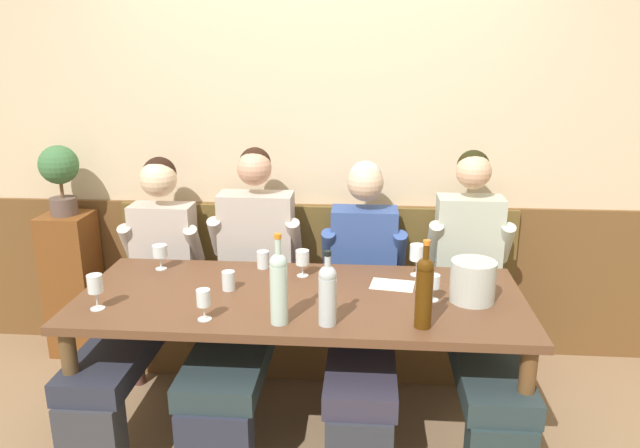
% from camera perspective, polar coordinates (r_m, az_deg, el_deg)
% --- Properties ---
extents(ground_plane, '(6.80, 6.80, 0.02)m').
position_cam_1_polar(ground_plane, '(3.14, -1.99, -20.27)').
color(ground_plane, '#8C6D4D').
rests_on(ground_plane, ground).
extents(room_wall_back, '(6.80, 0.08, 2.80)m').
position_cam_1_polar(room_wall_back, '(3.63, -0.27, 9.06)').
color(room_wall_back, beige).
rests_on(room_wall_back, ground).
extents(wood_wainscot_panel, '(6.80, 0.03, 0.94)m').
position_cam_1_polar(wood_wainscot_panel, '(3.81, -0.32, -5.02)').
color(wood_wainscot_panel, brown).
rests_on(wood_wainscot_panel, ground).
extents(wall_bench, '(2.40, 0.42, 0.94)m').
position_cam_1_polar(wall_bench, '(3.70, -0.59, -8.95)').
color(wall_bench, brown).
rests_on(wall_bench, ground).
extents(dining_table, '(2.10, 0.86, 0.74)m').
position_cam_1_polar(dining_table, '(2.92, -1.82, -8.09)').
color(dining_table, brown).
rests_on(dining_table, ground).
extents(person_left_seat, '(0.47, 1.29, 1.26)m').
position_cam_1_polar(person_left_seat, '(3.41, -16.29, -5.77)').
color(person_left_seat, '#33343B').
rests_on(person_left_seat, ground).
extents(person_center_left_seat, '(0.53, 1.28, 1.32)m').
position_cam_1_polar(person_center_left_seat, '(3.27, -7.00, -6.02)').
color(person_center_left_seat, '#252939').
rests_on(person_center_left_seat, ground).
extents(person_right_seat, '(0.48, 1.28, 1.25)m').
position_cam_1_polar(person_right_seat, '(3.20, 4.05, -6.71)').
color(person_right_seat, '#2C2F37').
rests_on(person_right_seat, ground).
extents(person_center_right_seat, '(0.47, 1.28, 1.32)m').
position_cam_1_polar(person_center_right_seat, '(3.25, 14.53, -6.44)').
color(person_center_right_seat, '#243335').
rests_on(person_center_right_seat, ground).
extents(ice_bucket, '(0.21, 0.21, 0.19)m').
position_cam_1_polar(ice_bucket, '(2.87, 14.20, -5.24)').
color(ice_bucket, '#B9BEB7').
rests_on(ice_bucket, dining_table).
extents(wine_bottle_clear_water, '(0.08, 0.08, 0.40)m').
position_cam_1_polar(wine_bottle_clear_water, '(2.55, -3.91, -5.83)').
color(wine_bottle_clear_water, '#B2CDC2').
rests_on(wine_bottle_clear_water, dining_table).
extents(wine_bottle_green_tall, '(0.07, 0.07, 0.38)m').
position_cam_1_polar(wine_bottle_green_tall, '(2.54, 9.79, -6.13)').
color(wine_bottle_green_tall, '#472807').
rests_on(wine_bottle_green_tall, dining_table).
extents(wine_bottle_amber_mid, '(0.08, 0.08, 0.33)m').
position_cam_1_polar(wine_bottle_amber_mid, '(2.54, 0.71, -6.51)').
color(wine_bottle_amber_mid, '#B6C0C5').
rests_on(wine_bottle_amber_mid, dining_table).
extents(wine_glass_by_bottle, '(0.07, 0.07, 0.16)m').
position_cam_1_polar(wine_glass_by_bottle, '(2.87, -20.43, -5.39)').
color(wine_glass_by_bottle, silver).
rests_on(wine_glass_by_bottle, dining_table).
extents(wine_glass_center_rear, '(0.06, 0.06, 0.14)m').
position_cam_1_polar(wine_glass_center_rear, '(2.65, -10.91, -7.02)').
color(wine_glass_center_rear, silver).
rests_on(wine_glass_center_rear, dining_table).
extents(wine_glass_left_end, '(0.08, 0.08, 0.16)m').
position_cam_1_polar(wine_glass_left_end, '(3.12, 9.15, -2.73)').
color(wine_glass_left_end, silver).
rests_on(wine_glass_left_end, dining_table).
extents(wine_glass_mid_left, '(0.08, 0.08, 0.13)m').
position_cam_1_polar(wine_glass_mid_left, '(3.28, -14.84, -2.58)').
color(wine_glass_mid_left, silver).
rests_on(wine_glass_mid_left, dining_table).
extents(wine_glass_right_end, '(0.06, 0.06, 0.12)m').
position_cam_1_polar(wine_glass_right_end, '(2.84, 10.60, -5.48)').
color(wine_glass_right_end, silver).
rests_on(wine_glass_right_end, dining_table).
extents(wine_glass_near_bucket, '(0.07, 0.07, 0.14)m').
position_cam_1_polar(wine_glass_near_bucket, '(3.08, -1.66, -3.24)').
color(wine_glass_near_bucket, silver).
rests_on(wine_glass_near_bucket, dining_table).
extents(water_tumbler_left, '(0.07, 0.07, 0.09)m').
position_cam_1_polar(water_tumbler_left, '(3.22, -5.39, -3.35)').
color(water_tumbler_left, silver).
rests_on(water_tumbler_left, dining_table).
extents(water_tumbler_center, '(0.06, 0.06, 0.09)m').
position_cam_1_polar(water_tumbler_center, '(2.96, -8.61, -5.29)').
color(water_tumbler_center, silver).
rests_on(water_tumbler_center, dining_table).
extents(tasting_sheet_left_guest, '(0.23, 0.18, 0.00)m').
position_cam_1_polar(tasting_sheet_left_guest, '(3.01, 6.83, -5.72)').
color(tasting_sheet_left_guest, white).
rests_on(tasting_sheet_left_guest, dining_table).
extents(corner_pedestal, '(0.28, 0.28, 0.90)m').
position_cam_1_polar(corner_pedestal, '(4.07, -22.20, -5.24)').
color(corner_pedestal, brown).
rests_on(corner_pedestal, ground).
extents(potted_plant, '(0.23, 0.23, 0.42)m').
position_cam_1_polar(potted_plant, '(3.88, -23.32, 4.50)').
color(potted_plant, brown).
rests_on(potted_plant, corner_pedestal).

